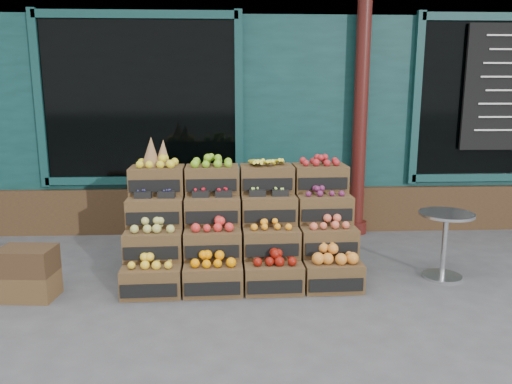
{
  "coord_description": "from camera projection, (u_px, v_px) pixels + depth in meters",
  "views": [
    {
      "loc": [
        -0.44,
        -4.31,
        1.9
      ],
      "look_at": [
        -0.2,
        0.7,
        0.85
      ],
      "focal_mm": 35.0,
      "sensor_mm": 36.0,
      "label": 1
    }
  ],
  "objects": [
    {
      "name": "bistro_table",
      "position": [
        445.0,
        238.0,
        5.01
      ],
      "size": [
        0.54,
        0.54,
        0.68
      ],
      "rotation": [
        0.0,
        0.0,
        -0.14
      ],
      "color": "silver",
      "rests_on": "ground"
    },
    {
      "name": "shop_facade",
      "position": [
        256.0,
        60.0,
        9.13
      ],
      "size": [
        12.0,
        6.24,
        4.8
      ],
      "color": "#0E3130",
      "rests_on": "ground"
    },
    {
      "name": "crate_display",
      "position": [
        240.0,
        233.0,
        5.12
      ],
      "size": [
        2.29,
        1.16,
        1.42
      ],
      "rotation": [
        0.0,
        0.0,
        0.03
      ],
      "color": "#4C361E",
      "rests_on": "ground"
    },
    {
      "name": "shopkeeper",
      "position": [
        117.0,
        158.0,
        7.11
      ],
      "size": [
        0.77,
        0.62,
        1.83
      ],
      "primitive_type": "imported",
      "rotation": [
        0.0,
        0.0,
        3.44
      ],
      "color": "#185728",
      "rests_on": "ground"
    },
    {
      "name": "spare_crates",
      "position": [
        28.0,
        273.0,
        4.55
      ],
      "size": [
        0.51,
        0.38,
        0.48
      ],
      "rotation": [
        0.0,
        0.0,
        -0.09
      ],
      "color": "#4C361E",
      "rests_on": "ground"
    },
    {
      "name": "ground",
      "position": [
        281.0,
        297.0,
        4.62
      ],
      "size": [
        60.0,
        60.0,
        0.0
      ],
      "primitive_type": "plane",
      "color": "#454548",
      "rests_on": "ground"
    }
  ]
}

